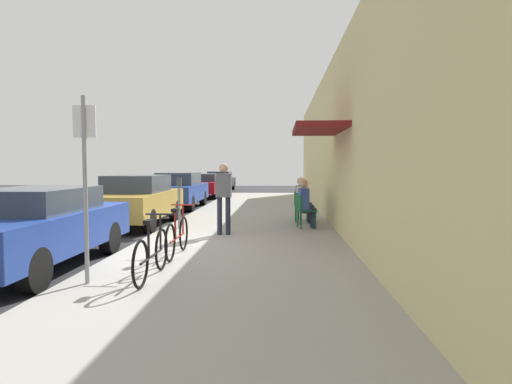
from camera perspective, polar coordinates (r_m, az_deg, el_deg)
name	(u,v)px	position (r m, az deg, el deg)	size (l,w,h in m)	color
ground_plane	(123,255)	(9.14, -16.82, -7.83)	(60.00, 60.00, 0.00)	#2D2D30
sidewalk_slab	(245,237)	(10.60, -1.45, -5.81)	(4.50, 32.00, 0.12)	#9E9B93
building_facade	(347,140)	(10.56, 11.68, 6.55)	(1.40, 32.00, 4.70)	beige
parked_car_0	(34,227)	(8.40, -26.84, -4.02)	(1.80, 4.40, 1.38)	navy
parked_car_1	(136,200)	(13.31, -15.22, -1.00)	(1.80, 4.40, 1.48)	#A58433
parked_car_2	(178,190)	(18.41, -10.04, 0.26)	(1.80, 4.40, 1.47)	navy
parked_car_3	(204,185)	(24.51, -6.74, 0.92)	(1.80, 4.40, 1.31)	maroon
parked_car_4	(220,181)	(30.80, -4.72, 1.47)	(1.80, 4.40, 1.35)	black
parking_meter	(179,199)	(11.69, -9.92, -0.91)	(0.12, 0.10, 1.32)	slate
street_sign	(85,175)	(6.50, -21.26, 2.10)	(0.32, 0.06, 2.60)	gray
bicycle_0	(152,254)	(6.63, -13.33, -7.83)	(0.46, 1.71, 0.90)	black
bicycle_1	(177,236)	(8.19, -10.15, -5.64)	(0.46, 1.71, 0.90)	black
cafe_chair_0	(304,209)	(11.59, 6.18, -2.22)	(0.51, 0.51, 0.87)	#14592D
seated_patron_0	(306,202)	(11.58, 6.47, -1.27)	(0.48, 0.42, 1.29)	#232838
cafe_chair_1	(302,206)	(12.50, 5.96, -1.81)	(0.54, 0.54, 0.87)	#14592D
seated_patron_1	(304,199)	(12.50, 6.23, -0.93)	(0.50, 0.45, 1.29)	#232838
cafe_chair_2	(301,204)	(13.27, 5.79, -1.50)	(0.55, 0.55, 0.87)	#14592D
seated_patron_2	(303,197)	(13.24, 6.05, -0.68)	(0.50, 0.46, 1.29)	#232838
pedestrian_standing	(224,193)	(10.44, -4.20, -0.10)	(0.36, 0.22, 1.70)	#232838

